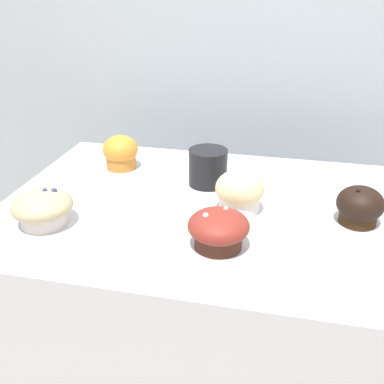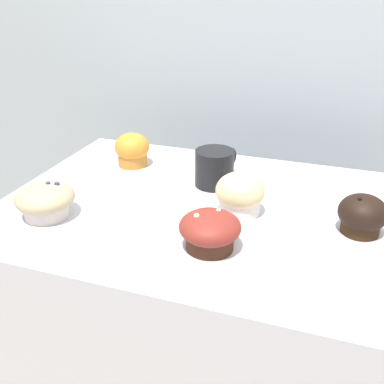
{
  "view_description": "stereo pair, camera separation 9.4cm",
  "coord_description": "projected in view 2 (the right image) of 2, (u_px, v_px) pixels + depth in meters",
  "views": [
    {
      "loc": [
        0.11,
        -0.85,
        1.4
      ],
      "look_at": [
        -0.08,
        -0.03,
        0.99
      ],
      "focal_mm": 42.0,
      "sensor_mm": 36.0,
      "label": 1
    },
    {
      "loc": [
        0.2,
        -0.83,
        1.4
      ],
      "look_at": [
        -0.08,
        -0.03,
        0.99
      ],
      "focal_mm": 42.0,
      "sensor_mm": 36.0,
      "label": 2
    }
  ],
  "objects": [
    {
      "name": "muffin_back_right",
      "position": [
        45.0,
        200.0,
        0.92
      ],
      "size": [
        0.12,
        0.12,
        0.07
      ],
      "color": "silver",
      "rests_on": "display_counter"
    },
    {
      "name": "muffin_front_center",
      "position": [
        362.0,
        215.0,
        0.86
      ],
      "size": [
        0.09,
        0.09,
        0.08
      ],
      "color": "#322010",
      "rests_on": "display_counter"
    },
    {
      "name": "coffee_cup",
      "position": [
        215.0,
        167.0,
        1.06
      ],
      "size": [
        0.09,
        0.14,
        0.09
      ],
      "color": "black",
      "rests_on": "display_counter"
    },
    {
      "name": "display_counter",
      "position": [
        224.0,
        369.0,
        1.17
      ],
      "size": [
        1.0,
        0.64,
        0.94
      ],
      "primitive_type": "cube",
      "color": "silver",
      "rests_on": "ground"
    },
    {
      "name": "muffin_back_left",
      "position": [
        209.0,
        230.0,
        0.81
      ],
      "size": [
        0.11,
        0.11,
        0.07
      ],
      "color": "#462519",
      "rests_on": "display_counter"
    },
    {
      "name": "muffin_front_left",
      "position": [
        240.0,
        194.0,
        0.93
      ],
      "size": [
        0.1,
        0.1,
        0.09
      ],
      "color": "white",
      "rests_on": "display_counter"
    },
    {
      "name": "muffin_front_right",
      "position": [
        132.0,
        150.0,
        1.17
      ],
      "size": [
        0.09,
        0.09,
        0.09
      ],
      "color": "#CB7F32",
      "rests_on": "display_counter"
    },
    {
      "name": "wall_back",
      "position": [
        276.0,
        141.0,
        1.49
      ],
      "size": [
        3.2,
        0.1,
        1.8
      ],
      "primitive_type": "cube",
      "color": "#A8B2B7",
      "rests_on": "ground"
    }
  ]
}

